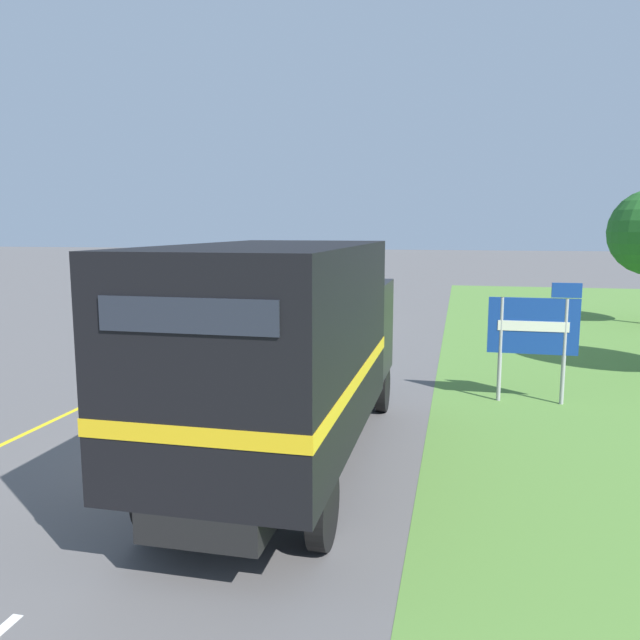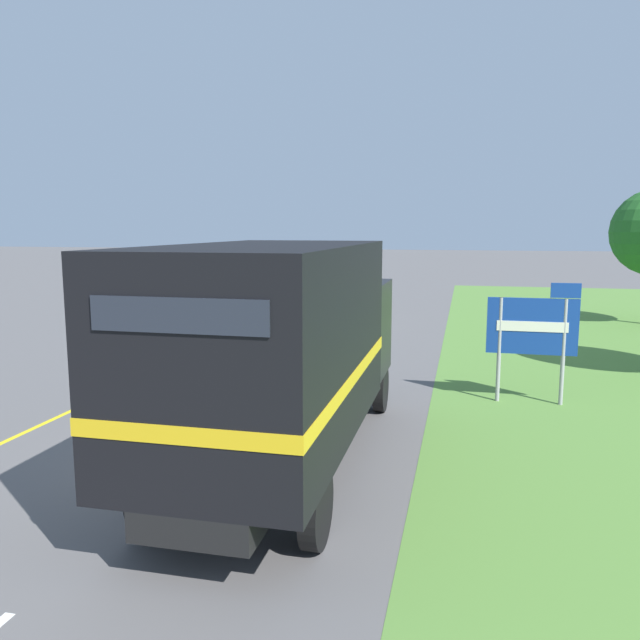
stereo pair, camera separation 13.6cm
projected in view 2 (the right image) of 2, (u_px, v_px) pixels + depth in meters
name	position (u px, v px, depth m)	size (l,w,h in m)	color
ground_plane	(199.00, 454.00, 10.73)	(200.00, 200.00, 0.00)	#5B5959
edge_line_yellow	(212.00, 346.00, 20.52)	(0.12, 47.69, 0.01)	yellow
centre_dash_near	(215.00, 440.00, 11.40)	(0.12, 2.60, 0.01)	white
centre_dash_mid_a	(305.00, 364.00, 17.75)	(0.12, 2.60, 0.01)	white
centre_dash_mid_b	(348.00, 328.00, 24.11)	(0.12, 2.60, 0.01)	white
centre_dash_far	(373.00, 307.00, 30.47)	(0.12, 2.60, 0.01)	white
centre_dash_farthest	(389.00, 293.00, 36.82)	(0.12, 2.60, 0.01)	white
horse_trailer_truck	(283.00, 346.00, 9.79)	(2.57, 7.87, 3.62)	black
lead_car_white	(312.00, 297.00, 26.12)	(1.80, 4.42, 1.89)	black
highway_sign	(534.00, 329.00, 13.60)	(1.92, 0.09, 2.68)	#9E9EA3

